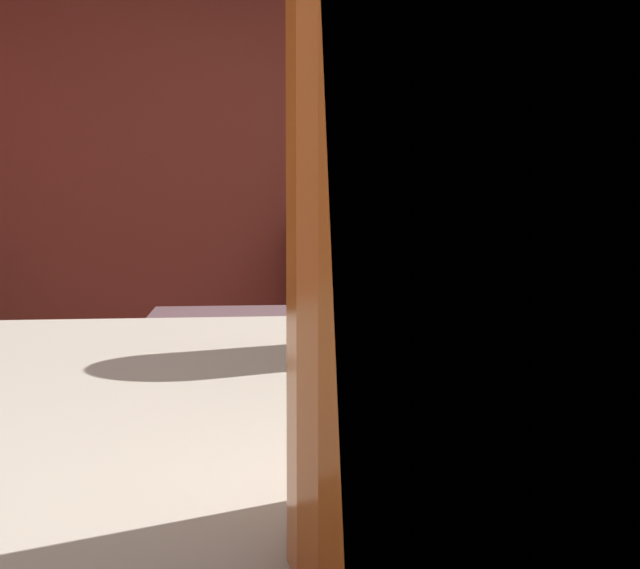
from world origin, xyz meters
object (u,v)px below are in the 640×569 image
mixing_bowl (337,307)px  pint_glass_far (522,121)px  bottle_olive_oil (393,192)px  bottle_vinegar (313,196)px  bartender (640,277)px  pint_glass_near (431,211)px

mixing_bowl → pint_glass_far: (-0.25, -1.64, 0.18)m
pint_glass_far → bottle_olive_oil: bearing=76.4°
bottle_vinegar → bottle_olive_oil: bearing=-1.3°
bottle_olive_oil → bartender: bearing=-87.7°
mixing_bowl → bottle_vinegar: bearing=84.5°
mixing_bowl → bartender: bearing=-33.3°
bartender → bottle_vinegar: bartender is taller
bartender → mixing_bowl: 0.67m
pint_glass_near → bottle_vinegar: size_ratio=0.62×
pint_glass_near → bottle_vinegar: bearing=83.4°
bartender → bottle_vinegar: bearing=-4.4°
bartender → pint_glass_near: size_ratio=13.02×
bartender → pint_glass_far: size_ratio=12.25×
bartender → pint_glass_near: bartender is taller
bottle_vinegar → bottle_olive_oil: bottle_olive_oil is taller
mixing_bowl → bottle_vinegar: size_ratio=0.89×
bartender → pint_glass_near: bearing=126.2°
bartender → bottle_vinegar: 1.85m
pint_glass_far → bottle_vinegar: bearing=82.9°
pint_glass_far → bottle_vinegar: (0.38, 3.06, 0.18)m
bartender → bottle_vinegar: size_ratio=8.08×
pint_glass_far → bottle_vinegar: size_ratio=0.66×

